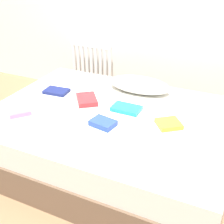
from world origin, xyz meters
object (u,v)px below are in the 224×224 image
at_px(textbook_red, 87,99).
at_px(textbook_teal, 126,109).
at_px(textbook_blue, 103,123).
at_px(textbook_pink, 19,110).
at_px(radiator, 92,67).
at_px(textbook_navy, 57,91).
at_px(textbook_yellow, 169,124).
at_px(pillow, 139,85).
at_px(bed, 110,138).
at_px(textbook_white, 51,116).

bearing_deg(textbook_red, textbook_teal, 52.54).
bearing_deg(textbook_blue, textbook_pink, -162.38).
height_order(radiator, textbook_navy, radiator).
xyz_separation_m(textbook_blue, textbook_yellow, (0.46, 0.21, -0.00)).
bearing_deg(pillow, textbook_teal, -85.25).
height_order(textbook_navy, textbook_blue, textbook_blue).
relative_size(bed, textbook_red, 8.36).
bearing_deg(textbook_navy, radiator, 96.13).
bearing_deg(textbook_navy, textbook_blue, -32.10).
bearing_deg(textbook_pink, textbook_blue, 48.69).
distance_m(radiator, textbook_teal, 1.45).
bearing_deg(textbook_teal, textbook_white, -144.19).
relative_size(textbook_red, textbook_pink, 1.08).
bearing_deg(pillow, textbook_white, -121.86).
bearing_deg(textbook_white, radiator, 156.67).
distance_m(textbook_red, textbook_blue, 0.44).
distance_m(radiator, textbook_blue, 1.66).
bearing_deg(textbook_yellow, radiator, 100.80).
relative_size(radiator, textbook_red, 2.46).
bearing_deg(pillow, textbook_pink, -133.93).
xyz_separation_m(bed, textbook_yellow, (0.50, 0.00, 0.27)).
xyz_separation_m(radiator, textbook_pink, (0.12, -1.50, 0.13)).
bearing_deg(textbook_teal, textbook_navy, 176.77).
distance_m(radiator, textbook_red, 1.24).
bearing_deg(textbook_yellow, textbook_navy, 135.69).
bearing_deg(radiator, bed, -55.66).
distance_m(radiator, textbook_pink, 1.51).
distance_m(pillow, textbook_teal, 0.41).
bearing_deg(textbook_white, textbook_navy, 169.47).
height_order(bed, textbook_pink, textbook_pink).
height_order(textbook_red, textbook_navy, textbook_red).
height_order(textbook_pink, textbook_yellow, textbook_pink).
xyz_separation_m(textbook_yellow, textbook_teal, (-0.39, 0.10, -0.00)).
relative_size(bed, radiator, 3.39).
height_order(pillow, textbook_navy, pillow).
distance_m(bed, textbook_teal, 0.31).
relative_size(radiator, textbook_white, 2.91).
xyz_separation_m(textbook_red, textbook_white, (-0.13, -0.36, -0.01)).
relative_size(textbook_pink, textbook_yellow, 1.26).
bearing_deg(textbook_teal, textbook_blue, -102.48).
height_order(textbook_navy, textbook_teal, textbook_teal).
distance_m(pillow, textbook_navy, 0.79).
bearing_deg(radiator, textbook_teal, -49.81).
height_order(textbook_blue, textbook_yellow, textbook_blue).
bearing_deg(textbook_teal, textbook_red, -179.82).
bearing_deg(bed, textbook_white, -146.37).
bearing_deg(textbook_pink, textbook_red, 84.65).
bearing_deg(textbook_navy, pillow, 22.73).
distance_m(bed, pillow, 0.60).
bearing_deg(textbook_teal, textbook_pink, -153.29).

